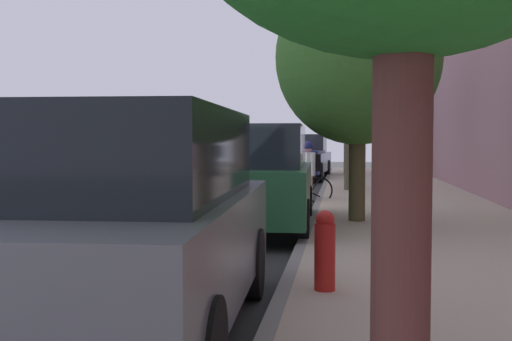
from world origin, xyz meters
TOP-DOWN VIEW (x-y plane):
  - ground at (0.00, 0.00)m, footprint 68.64×68.64m
  - sidewalk at (4.23, 0.00)m, footprint 4.27×42.90m
  - curb_edge at (2.02, 0.00)m, footprint 0.16×42.90m
  - lane_stripe_centre at (-3.10, -1.45)m, footprint 0.14×40.00m
  - lane_stripe_bike_edge at (0.55, 0.00)m, footprint 0.12×42.90m
  - parked_suv_grey_nearest at (0.84, -8.40)m, footprint 2.11×4.77m
  - parked_suv_green_second at (1.06, -2.00)m, footprint 2.09×4.76m
  - parked_pickup_dark_blue_mid at (0.94, 13.27)m, footprint 2.32×5.42m
  - bicycle_at_curb at (1.55, 2.85)m, footprint 1.66×0.71m
  - cyclist_with_backpack at (1.78, 2.41)m, footprint 0.52×0.56m
  - street_tree_mid_block at (2.90, -1.38)m, footprint 3.17×3.17m
  - street_tree_far_end at (2.90, 6.11)m, footprint 2.80×2.80m
  - street_tree_corner at (2.90, 15.40)m, footprint 2.59×2.59m
  - pedestrian_on_phone at (4.47, 12.74)m, footprint 0.55×0.39m
  - fire_hydrant at (2.45, -7.08)m, footprint 0.22×0.22m

SIDE VIEW (x-z plane):
  - ground at x=0.00m, z-range 0.00..0.00m
  - lane_stripe_centre at x=-3.10m, z-range 0.00..0.01m
  - lane_stripe_bike_edge at x=0.55m, z-range 0.00..0.01m
  - sidewalk at x=4.23m, z-range 0.00..0.15m
  - curb_edge at x=2.02m, z-range 0.00..0.15m
  - bicycle_at_curb at x=1.55m, z-range -0.01..0.77m
  - fire_hydrant at x=2.45m, z-range 0.16..1.00m
  - parked_pickup_dark_blue_mid at x=0.94m, z-range -0.07..1.88m
  - cyclist_with_backpack at x=1.78m, z-range 0.18..1.86m
  - parked_suv_grey_nearest at x=0.84m, z-range 0.03..2.02m
  - parked_suv_green_second at x=1.06m, z-range 0.03..2.02m
  - pedestrian_on_phone at x=4.47m, z-range 0.25..1.83m
  - street_tree_mid_block at x=2.90m, z-range 0.88..5.71m
  - street_tree_corner at x=2.90m, z-range 1.15..6.01m
  - street_tree_far_end at x=2.90m, z-range 1.39..6.19m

